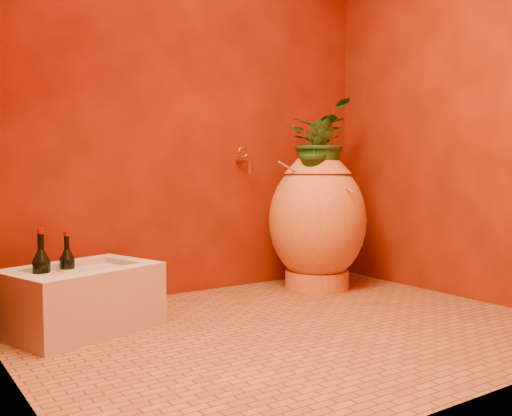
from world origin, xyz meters
TOP-DOWN VIEW (x-y plane):
  - floor at (0.00, 0.00)m, footprint 2.50×2.50m
  - wall_back at (0.00, 1.00)m, footprint 2.50×0.02m
  - wall_left at (-1.25, 0.00)m, footprint 0.02×2.00m
  - wall_right at (1.25, 0.00)m, footprint 0.02×2.00m
  - amphora at (0.70, 0.65)m, footprint 0.75×0.75m
  - stone_basin at (-0.85, 0.53)m, footprint 0.77×0.65m
  - wine_bottle_a at (-1.03, 0.54)m, footprint 0.07×0.07m
  - wine_bottle_b at (-1.04, 0.48)m, footprint 0.08×0.08m
  - wine_bottle_c at (-0.89, 0.59)m, footprint 0.07×0.07m
  - wall_tap at (0.31, 0.91)m, footprint 0.07×0.16m
  - plant_main at (0.71, 0.66)m, footprint 0.61×0.61m
  - plant_side at (0.62, 0.57)m, footprint 0.27×0.27m

SIDE VIEW (x-z plane):
  - floor at x=0.00m, z-range 0.00..0.00m
  - stone_basin at x=-0.85m, z-range -0.01..0.30m
  - wine_bottle_a at x=-1.03m, z-range 0.13..0.42m
  - wine_bottle_c at x=-0.89m, z-range 0.13..0.43m
  - wine_bottle_b at x=-1.04m, z-range 0.12..0.46m
  - amphora at x=0.70m, z-range 0.00..0.88m
  - wall_tap at x=0.31m, z-range 0.74..0.91m
  - plant_side at x=0.62m, z-range 0.69..1.07m
  - plant_main at x=0.71m, z-range 0.69..1.21m
  - wall_back at x=0.00m, z-range 0.00..2.50m
  - wall_left at x=-1.25m, z-range 0.00..2.50m
  - wall_right at x=1.25m, z-range 0.00..2.50m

